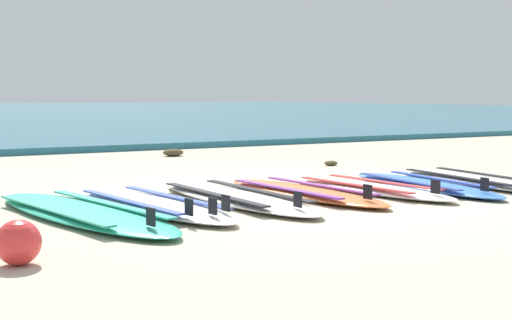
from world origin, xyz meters
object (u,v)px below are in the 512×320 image
Objects in this scene: beach_ball at (18,242)px; surfboard_0 at (81,212)px; surfboard_2 at (235,197)px; surfboard_6 at (473,180)px; surfboard_5 at (423,184)px; surfboard_3 at (303,192)px; surfboard_1 at (152,204)px; surfboard_4 at (368,188)px.

surfboard_0 is at bearing 60.97° from beach_ball.
surfboard_2 is 1.01× the size of surfboard_6.
beach_ball is (-3.81, -1.17, 0.08)m from surfboard_5.
surfboard_3 is 1.23m from surfboard_5.
beach_ball is at bearing -153.08° from surfboard_3.
surfboard_5 is at bearing -6.59° from surfboard_3.
surfboard_5 is at bearing 17.10° from beach_ball.
surfboard_5 is at bearing -4.82° from surfboard_2.
surfboard_1 is 9.36× the size of beach_ball.
surfboard_0 is 1.09× the size of surfboard_2.
surfboard_0 is 1.40m from beach_ball.
surfboard_2 is 9.77× the size of beach_ball.
surfboard_1 is 0.97× the size of surfboard_6.
surfboard_3 is at bearing -1.41° from surfboard_2.
surfboard_2 is 2.36m from beach_ball.
surfboard_2 is at bearing 34.28° from beach_ball.
surfboard_2 is at bearing 2.31° from surfboard_1.
surfboard_5 is at bearing -179.61° from surfboard_6.
beach_ball is at bearing -159.01° from surfboard_4.
surfboard_1 is 1.09× the size of surfboard_4.
surfboard_2 and surfboard_4 have the same top height.
surfboard_1 is 1.99m from surfboard_4.
surfboard_4 is 8.60× the size of beach_ball.
surfboard_6 is (3.78, -0.05, 0.00)m from surfboard_0.
surfboard_3 is 1.01× the size of surfboard_5.
surfboard_3 is at bearing 2.69° from surfboard_0.
beach_ball is (-4.46, -1.18, 0.08)m from surfboard_6.
surfboard_3 is 0.64m from surfboard_4.
surfboard_1 is 1.04× the size of surfboard_3.
surfboard_1 is at bearing 178.20° from surfboard_4.
surfboard_3 is 1.05× the size of surfboard_4.
beach_ball reaches higher than surfboard_6.
surfboard_5 is at bearing -0.94° from surfboard_0.
surfboard_5 is 8.94× the size of beach_ball.
surfboard_4 is at bearing 177.14° from surfboard_6.
surfboard_5 and surfboard_6 have the same top height.
surfboard_4 is at bearing -6.74° from surfboard_3.
surfboard_2 is 2.51m from surfboard_6.
surfboard_6 is (1.23, -0.06, -0.00)m from surfboard_4.
surfboard_2 and surfboard_6 have the same top height.
surfboard_5 is at bearing -2.85° from surfboard_1.
surfboard_5 is (3.13, -0.05, 0.00)m from surfboard_0.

